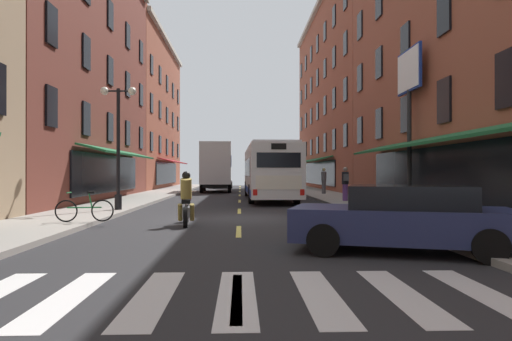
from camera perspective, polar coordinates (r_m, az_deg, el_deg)
The scene contains 15 objects.
ground_plane at distance 16.07m, azimuth -2.14°, elevation -6.22°, with size 34.80×80.00×0.10m, color #28282B.
lane_centre_dashes at distance 15.81m, azimuth -2.15°, elevation -6.12°, with size 0.14×73.90×0.01m.
crosswalk_near at distance 6.19m, azimuth -2.42°, elevation -15.43°, with size 7.10×2.80×0.01m.
sidewalk_left at distance 17.12m, azimuth -22.40°, elevation -5.43°, with size 3.00×80.00×0.14m, color gray.
sidewalk_right at distance 17.09m, azimuth 18.15°, elevation -5.45°, with size 3.00×80.00×0.14m, color gray.
billboard_sign at distance 20.09m, azimuth 18.73°, elevation 9.63°, with size 0.40×2.44×6.61m.
transit_bus at distance 26.96m, azimuth 1.61°, elevation -0.13°, with size 2.78×12.00×3.19m.
box_truck at distance 37.48m, azimuth -5.04°, elevation 0.39°, with size 2.62×6.81×3.98m.
sedan_near at distance 9.70m, azimuth 18.01°, elevation -5.72°, with size 4.68×3.05×1.36m.
sedan_mid at distance 47.20m, azimuth -4.18°, elevation -1.40°, with size 1.97×4.74×1.28m.
motorcycle_rider at distance 14.19m, azimuth -8.78°, elevation -3.94°, with size 0.63×2.07×1.66m.
bicycle_near at distance 14.58m, azimuth -20.77°, elevation -4.64°, with size 1.71×0.48×0.91m.
pedestrian_near at distance 24.19m, azimuth 11.18°, elevation -1.52°, with size 0.36×0.50×1.77m.
pedestrian_mid at distance 31.87m, azimuth 8.54°, elevation -1.23°, with size 0.36×0.36×1.79m.
street_lamp_twin at distance 18.93m, azimuth -16.95°, elevation 3.53°, with size 1.42×0.32×4.90m.
Camera 1 is at (0.05, -15.98, 1.63)m, focal length 31.77 mm.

